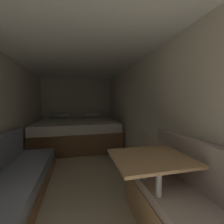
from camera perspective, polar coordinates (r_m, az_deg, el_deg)
The scene contains 7 objects.
ground_plane at distance 2.77m, azimuth -13.25°, elevation -22.80°, with size 7.16×7.16×0.00m, color beige.
wall_back at distance 5.08m, azimuth -13.58°, elevation 1.36°, with size 2.37×0.05×2.03m, color beige.
wall_right at distance 2.74m, azimuth 11.47°, elevation -0.88°, with size 0.05×5.16×2.03m, color beige.
ceiling_slab at distance 2.60m, azimuth -14.06°, elevation 22.04°, with size 2.37×5.16×0.05m, color white.
bed at distance 4.24m, azimuth -13.44°, elevation -8.09°, with size 2.15×1.75×0.88m.
dinette_bench at distance 1.68m, azimuth 24.70°, elevation -30.85°, with size 0.53×1.18×0.90m.
dinette_table at distance 1.45m, azimuth 15.02°, elevation -20.93°, with size 0.69×0.57×0.75m.
Camera 1 is at (0.01, -0.31, 1.25)m, focal length 22.96 mm.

